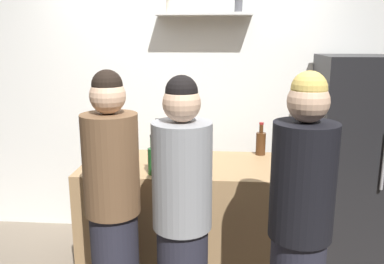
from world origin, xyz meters
TOP-DOWN VIEW (x-y plane):
  - back_wall_assembly at (0.00, 1.25)m, footprint 4.80×0.32m
  - refrigerator at (1.40, 0.85)m, footprint 0.57×0.62m
  - counter at (0.12, 0.49)m, footprint 1.67×0.73m
  - baking_pan at (0.09, 0.51)m, footprint 0.34×0.24m
  - utensil_holder at (-0.54, 0.30)m, footprint 0.09×0.09m
  - wine_bottle_amber_glass at (0.66, 0.78)m, footprint 0.08×0.08m
  - wine_bottle_green_glass at (-0.14, 0.23)m, footprint 0.07×0.07m
  - wine_bottle_pale_glass at (-0.19, 0.75)m, footprint 0.07×0.07m
  - water_bottle_plastic at (-0.40, 0.54)m, footprint 0.09×0.09m
  - person_brown_jacket at (-0.32, -0.17)m, footprint 0.34×0.34m
  - person_blonde at (0.78, -0.41)m, footprint 0.34×0.34m
  - person_grey_hoodie at (0.13, -0.31)m, footprint 0.34×0.34m

SIDE VIEW (x-z plane):
  - counter at x=0.12m, z-range 0.00..0.90m
  - person_grey_hoodie at x=0.13m, z-range -0.01..1.64m
  - person_brown_jacket at x=-0.32m, z-range -0.01..1.65m
  - person_blonde at x=0.78m, z-range -0.01..1.67m
  - refrigerator at x=1.40m, z-range 0.00..1.70m
  - baking_pan at x=0.09m, z-range 0.90..0.95m
  - utensil_holder at x=-0.54m, z-range 0.85..1.07m
  - water_bottle_plastic at x=-0.40m, z-range 0.88..1.11m
  - wine_bottle_amber_glass at x=0.66m, z-range 0.86..1.13m
  - wine_bottle_green_glass at x=-0.14m, z-range 0.86..1.14m
  - wine_bottle_pale_glass at x=-0.19m, z-range 0.86..1.16m
  - back_wall_assembly at x=0.00m, z-range 0.00..2.60m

